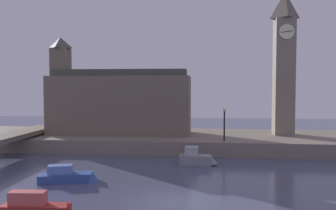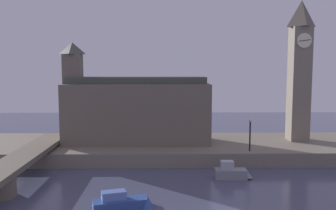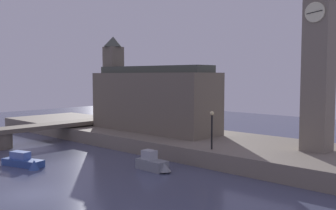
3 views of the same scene
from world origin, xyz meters
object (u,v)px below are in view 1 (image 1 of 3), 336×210
parliament_hall (116,102)px  boat_tour_blue (72,176)px  streetlamp (224,120)px  boat_dinghy_red (40,207)px  clock_tower (284,62)px  boat_cruiser_grey (198,158)px

parliament_hall → boat_tour_blue: 17.02m
parliament_hall → boat_tour_blue: bearing=-87.4°
parliament_hall → streetlamp: size_ratio=4.91×
streetlamp → boat_dinghy_red: 21.66m
clock_tower → streetlamp: 11.14m
parliament_hall → boat_dinghy_red: (1.56, -23.03, -4.88)m
parliament_hall → streetlamp: parliament_hall is taller
boat_tour_blue → boat_cruiser_grey: boat_cruiser_grey is taller
streetlamp → boat_cruiser_grey: 6.20m
parliament_hall → boat_dinghy_red: parliament_hall is taller
clock_tower → streetlamp: clock_tower is taller
clock_tower → streetlamp: (-7.12, -5.70, -6.38)m
clock_tower → parliament_hall: 20.35m
clock_tower → boat_cruiser_grey: 17.11m
boat_tour_blue → boat_cruiser_grey: size_ratio=1.38×
boat_tour_blue → boat_cruiser_grey: bearing=36.7°
boat_cruiser_grey → streetlamp: bearing=60.6°
streetlamp → boat_tour_blue: streetlamp is taller
clock_tower → boat_tour_blue: (-19.02, -17.28, -9.63)m
parliament_hall → boat_tour_blue: size_ratio=3.48×
streetlamp → boat_dinghy_red: size_ratio=0.80×
clock_tower → boat_tour_blue: 27.45m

